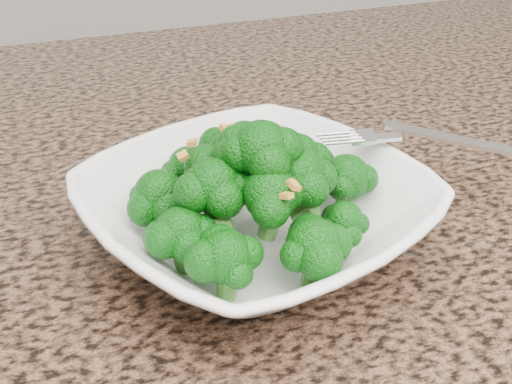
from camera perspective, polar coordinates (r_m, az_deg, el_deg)
name	(u,v)px	position (r m, az deg, el deg)	size (l,w,h in m)	color
granite_counter	(103,248)	(0.54, -13.43, -4.89)	(1.64, 1.04, 0.03)	brown
bowl	(256,215)	(0.48, 0.00, -2.02)	(0.25, 0.25, 0.06)	white
broccoli_pile	(256,137)	(0.45, 0.00, 4.88)	(0.22, 0.22, 0.07)	#0A570A
garlic_topping	(256,87)	(0.43, 0.00, 9.30)	(0.13, 0.13, 0.01)	gold
fork	(391,137)	(0.53, 11.90, 4.83)	(0.19, 0.03, 0.01)	silver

